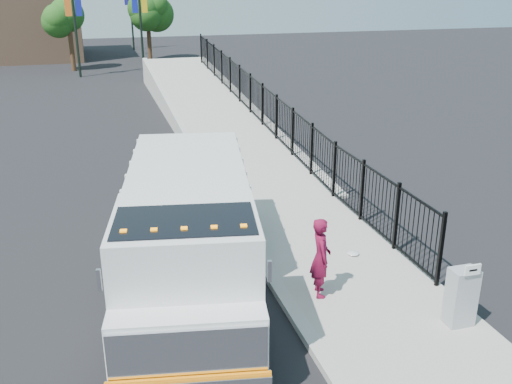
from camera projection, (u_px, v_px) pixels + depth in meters
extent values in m
plane|color=black|center=(265.00, 271.00, 14.15)|extent=(120.00, 120.00, 0.00)
cube|color=#9E998E|center=(373.00, 298.00, 12.83)|extent=(3.55, 12.00, 0.12)
cube|color=#ADAAA3|center=(292.00, 310.00, 12.32)|extent=(0.30, 12.00, 0.16)
cube|color=#9E998E|center=(213.00, 120.00, 29.07)|extent=(3.95, 24.06, 3.19)
cube|color=black|center=(262.00, 118.00, 25.53)|extent=(0.10, 28.00, 1.80)
cube|color=black|center=(190.00, 260.00, 13.37)|extent=(2.43, 7.66, 0.25)
cube|color=silver|center=(187.00, 270.00, 10.59)|extent=(3.01, 2.88, 2.23)
cube|color=silver|center=(188.00, 340.00, 9.49)|extent=(2.72, 1.23, 1.12)
cube|color=silver|center=(188.00, 355.00, 9.10)|extent=(2.54, 0.54, 0.95)
cube|color=orange|center=(189.00, 379.00, 9.16)|extent=(2.64, 0.53, 0.07)
cube|color=black|center=(186.00, 244.00, 10.09)|extent=(2.67, 1.86, 0.95)
cube|color=silver|center=(188.00, 194.00, 14.32)|extent=(3.46, 5.08, 1.90)
cube|color=silver|center=(99.00, 280.00, 9.23)|extent=(0.08, 0.08, 0.39)
cube|color=silver|center=(270.00, 271.00, 9.51)|extent=(0.08, 0.08, 0.39)
cube|color=orange|center=(123.00, 232.00, 9.46)|extent=(0.13, 0.11, 0.07)
cube|color=orange|center=(154.00, 230.00, 9.51)|extent=(0.13, 0.11, 0.07)
cube|color=orange|center=(184.00, 229.00, 9.56)|extent=(0.13, 0.11, 0.07)
cube|color=orange|center=(214.00, 228.00, 9.61)|extent=(0.13, 0.11, 0.07)
cube|color=orange|center=(244.00, 227.00, 9.66)|extent=(0.13, 0.11, 0.07)
cylinder|color=black|center=(124.00, 353.00, 10.16)|extent=(0.55, 1.16, 1.12)
cylinder|color=black|center=(254.00, 344.00, 10.39)|extent=(0.55, 1.16, 1.12)
cylinder|color=black|center=(146.00, 227.00, 15.24)|extent=(0.55, 1.16, 1.12)
cylinder|color=black|center=(234.00, 223.00, 15.47)|extent=(0.55, 1.16, 1.12)
cylinder|color=black|center=(150.00, 210.00, 16.38)|extent=(0.55, 1.16, 1.12)
cylinder|color=black|center=(231.00, 207.00, 16.61)|extent=(0.55, 1.16, 1.12)
imported|color=maroon|center=(321.00, 257.00, 12.56)|extent=(0.56, 0.75, 1.85)
cube|color=gray|center=(461.00, 297.00, 11.57)|extent=(0.55, 0.40, 1.25)
cube|color=white|center=(473.00, 270.00, 11.11)|extent=(0.35, 0.04, 0.22)
ellipsoid|color=silver|center=(353.00, 253.00, 14.69)|extent=(0.31, 0.31, 0.08)
cylinder|color=black|center=(75.00, 20.00, 40.02)|extent=(0.18, 0.18, 8.00)
cube|color=navy|center=(78.00, 8.00, 39.83)|extent=(0.45, 0.04, 1.10)
cube|color=orange|center=(68.00, 8.00, 39.65)|extent=(0.45, 0.04, 1.10)
cylinder|color=black|center=(140.00, 16.00, 43.63)|extent=(0.18, 0.18, 8.00)
cube|color=yellow|center=(144.00, 5.00, 43.44)|extent=(0.45, 0.04, 1.10)
cube|color=#13209B|center=(135.00, 5.00, 43.25)|extent=(0.45, 0.04, 1.10)
cylinder|color=black|center=(72.00, 12.00, 49.34)|extent=(0.18, 0.18, 8.00)
cube|color=#1959A4|center=(75.00, 2.00, 49.14)|extent=(0.45, 0.04, 1.10)
cube|color=gold|center=(67.00, 2.00, 48.96)|extent=(0.45, 0.04, 1.10)
cylinder|color=black|center=(131.00, 8.00, 55.54)|extent=(0.18, 0.18, 8.00)
cylinder|color=#382314|center=(72.00, 50.00, 43.61)|extent=(0.36, 0.36, 3.20)
sphere|color=#194714|center=(68.00, 17.00, 42.76)|extent=(2.67, 2.67, 2.67)
cylinder|color=#382314|center=(149.00, 41.00, 49.24)|extent=(0.36, 0.36, 3.20)
sphere|color=#194714|center=(147.00, 12.00, 48.39)|extent=(2.78, 2.78, 2.78)
cylinder|color=#382314|center=(67.00, 36.00, 53.50)|extent=(0.36, 0.36, 3.20)
sphere|color=#194714|center=(64.00, 9.00, 52.65)|extent=(2.67, 2.67, 2.67)
cube|color=#8C664C|center=(20.00, 11.00, 49.90)|extent=(10.00, 10.00, 8.00)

